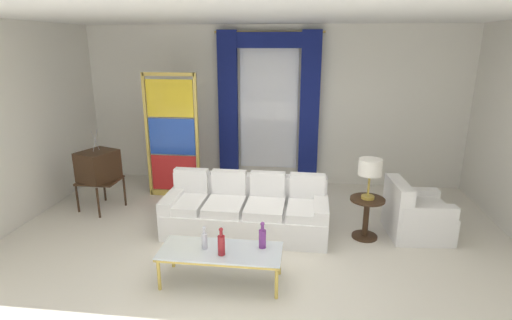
{
  "coord_description": "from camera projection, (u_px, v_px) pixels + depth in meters",
  "views": [
    {
      "loc": [
        0.63,
        -4.58,
        2.68
      ],
      "look_at": [
        -0.05,
        0.9,
        1.05
      ],
      "focal_mm": 28.02,
      "sensor_mm": 36.0,
      "label": 1
    }
  ],
  "objects": [
    {
      "name": "table_lamp_brass",
      "position": [
        370.0,
        169.0,
        5.43
      ],
      "size": [
        0.32,
        0.32,
        0.57
      ],
      "color": "#B29338",
      "rests_on": "round_side_table"
    },
    {
      "name": "armchair_white",
      "position": [
        414.0,
        216.0,
        5.73
      ],
      "size": [
        0.88,
        0.88,
        0.8
      ],
      "color": "white",
      "rests_on": "ground"
    },
    {
      "name": "vintage_tv",
      "position": [
        98.0,
        167.0,
        6.5
      ],
      "size": [
        0.68,
        0.73,
        1.35
      ],
      "color": "#382314",
      "rests_on": "ground"
    },
    {
      "name": "bottle_blue_decanter",
      "position": [
        221.0,
        244.0,
        4.41
      ],
      "size": [
        0.08,
        0.08,
        0.33
      ],
      "color": "maroon",
      "rests_on": "coffee_table"
    },
    {
      "name": "ground_plane",
      "position": [
        251.0,
        257.0,
        5.2
      ],
      "size": [
        16.0,
        16.0,
        0.0
      ],
      "primitive_type": "plane",
      "color": "silver"
    },
    {
      "name": "round_side_table",
      "position": [
        366.0,
        214.0,
        5.62
      ],
      "size": [
        0.48,
        0.48,
        0.59
      ],
      "color": "#382314",
      "rests_on": "ground"
    },
    {
      "name": "bottle_amber_squat",
      "position": [
        262.0,
        237.0,
        4.57
      ],
      "size": [
        0.08,
        0.08,
        0.32
      ],
      "color": "#753384",
      "rests_on": "coffee_table"
    },
    {
      "name": "wall_left",
      "position": [
        6.0,
        127.0,
        5.77
      ],
      "size": [
        0.12,
        7.0,
        3.0
      ],
      "primitive_type": "cube",
      "color": "white",
      "rests_on": "ground"
    },
    {
      "name": "coffee_table",
      "position": [
        221.0,
        253.0,
        4.56
      ],
      "size": [
        1.4,
        0.56,
        0.41
      ],
      "color": "silver",
      "rests_on": "ground"
    },
    {
      "name": "ceiling_slab",
      "position": [
        259.0,
        15.0,
        5.1
      ],
      "size": [
        8.0,
        7.6,
        0.04
      ],
      "primitive_type": "cube",
      "color": "white"
    },
    {
      "name": "stained_glass_divider",
      "position": [
        172.0,
        139.0,
        6.97
      ],
      "size": [
        0.95,
        0.05,
        2.2
      ],
      "color": "gold",
      "rests_on": "ground"
    },
    {
      "name": "peacock_figurine",
      "position": [
        191.0,
        195.0,
        6.7
      ],
      "size": [
        0.44,
        0.6,
        0.5
      ],
      "color": "beige",
      "rests_on": "ground"
    },
    {
      "name": "curtained_window",
      "position": [
        269.0,
        95.0,
        7.46
      ],
      "size": [
        2.0,
        0.17,
        2.7
      ],
      "color": "white",
      "rests_on": "ground"
    },
    {
      "name": "bottle_crystal_tall",
      "position": [
        204.0,
        240.0,
        4.55
      ],
      "size": [
        0.07,
        0.07,
        0.28
      ],
      "color": "silver",
      "rests_on": "coffee_table"
    },
    {
      "name": "wall_rear",
      "position": [
        273.0,
        106.0,
        7.68
      ],
      "size": [
        8.0,
        0.12,
        3.0
      ],
      "primitive_type": "cube",
      "color": "white",
      "rests_on": "ground"
    },
    {
      "name": "couch_white_long",
      "position": [
        247.0,
        211.0,
        5.86
      ],
      "size": [
        2.35,
        0.95,
        0.86
      ],
      "color": "white",
      "rests_on": "ground"
    }
  ]
}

